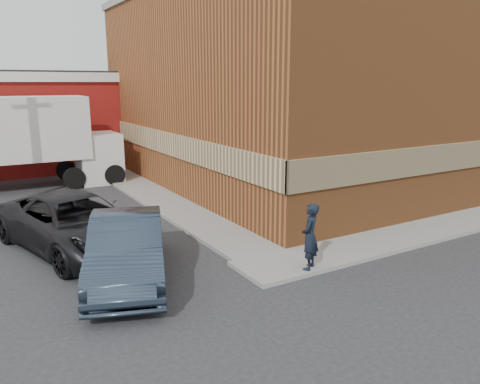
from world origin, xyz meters
TOP-DOWN VIEW (x-y plane):
  - ground at (0.00, 0.00)m, footprint 90.00×90.00m
  - brick_building at (8.50, 9.00)m, footprint 14.25×18.25m
  - sidewalk_south at (7.50, -0.90)m, footprint 16.00×1.80m
  - sidewalk_west at (0.60, 9.00)m, footprint 1.80×18.00m
  - man at (1.14, -1.55)m, footprint 0.78×0.74m
  - sedan at (-3.15, 0.50)m, footprint 3.38×5.41m
  - suv_a at (-3.81, 3.44)m, footprint 4.35×6.63m
  - box_truck at (-3.64, 13.37)m, footprint 8.87×2.95m

SIDE VIEW (x-z plane):
  - ground at x=0.00m, z-range 0.00..0.00m
  - sidewalk_south at x=7.50m, z-range 0.00..0.12m
  - sidewalk_west at x=0.60m, z-range 0.00..0.12m
  - sedan at x=-3.15m, z-range 0.00..1.68m
  - suv_a at x=-3.81m, z-range 0.00..1.70m
  - man at x=1.14m, z-range 0.12..1.92m
  - box_truck at x=-3.64m, z-range 0.33..4.67m
  - brick_building at x=8.50m, z-range 0.00..9.36m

